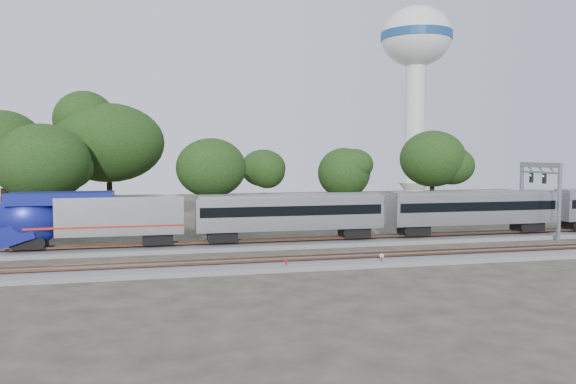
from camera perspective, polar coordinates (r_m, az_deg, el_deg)
ground at (r=49.57m, az=-5.26°, el=-6.79°), size 160.00×160.00×0.00m
track_far at (r=55.40m, az=-6.07°, el=-5.44°), size 160.00×5.00×0.73m
track_near at (r=45.64m, az=-4.61°, el=-7.47°), size 160.00×5.00×0.73m
switch_stand_red at (r=44.46m, az=-0.23°, el=-7.28°), size 0.28×0.09×0.89m
switch_stand_white at (r=46.63m, az=9.50°, el=-6.66°), size 0.32×0.17×1.08m
switch_lever at (r=46.38m, az=5.76°, el=-7.36°), size 0.57×0.45×0.30m
water_tower at (r=109.62m, az=12.87°, el=13.15°), size 13.11×13.11×36.28m
signal_gantry at (r=67.99m, az=24.20°, el=0.87°), size 0.57×6.74×8.20m
tree_1 at (r=69.34m, az=-26.95°, el=4.09°), size 10.07×10.07×14.20m
tree_2 at (r=65.91m, az=-23.70°, el=2.76°), size 8.38×8.38×11.82m
tree_3 at (r=72.15m, az=-17.76°, el=4.77°), size 10.66×10.66×15.02m
tree_4 at (r=64.64m, az=-7.80°, el=2.43°), size 7.68×7.68×10.83m
tree_5 at (r=74.80m, az=-2.54°, el=2.42°), size 7.36×7.36×10.37m
tree_6 at (r=71.27m, az=5.71°, el=1.93°), size 6.85×6.85×9.66m
tree_7 at (r=80.49m, az=14.48°, el=3.27°), size 8.58×8.58×12.10m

